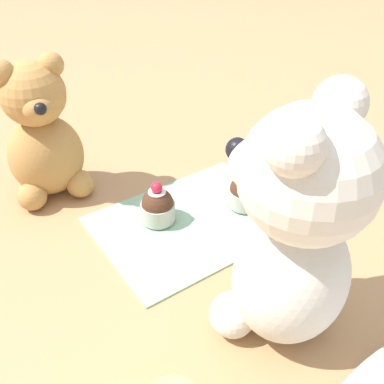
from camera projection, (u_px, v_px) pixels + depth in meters
The scene contains 6 objects.
ground_plane at pixel (192, 222), 0.66m from camera, with size 4.00×4.00×0.00m, color tan.
knitted_placemat at pixel (192, 221), 0.66m from camera, with size 0.27×0.20×0.01m, color #8EBC99.
teddy_bear_cream at pixel (295, 229), 0.44m from camera, with size 0.17×0.16×0.28m.
teddy_bear_tan at pixel (42, 136), 0.67m from camera, with size 0.13×0.12×0.22m.
cupcake_near_cream_bear at pixel (246, 192), 0.68m from camera, with size 0.05×0.05×0.06m.
cupcake_near_tan_bear at pixel (158, 206), 0.65m from camera, with size 0.05×0.05×0.06m.
Camera 1 is at (0.29, 0.42, 0.43)m, focal length 42.00 mm.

